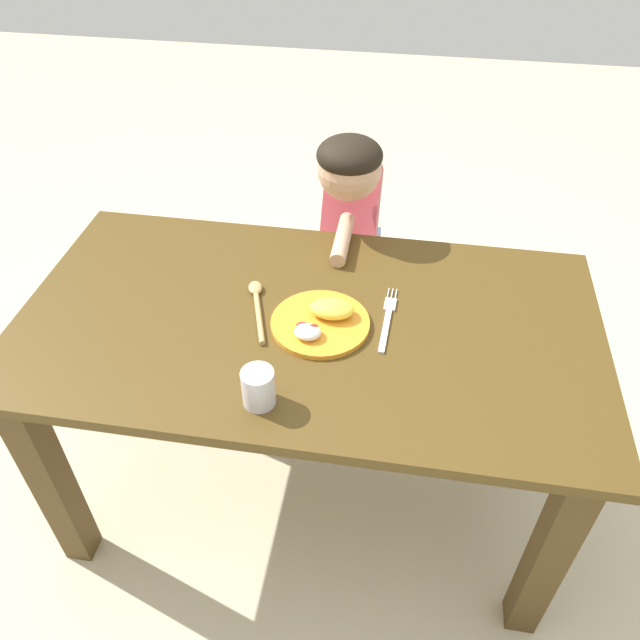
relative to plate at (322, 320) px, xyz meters
The scene contains 7 objects.
ground_plane 0.73m from the plate, 157.37° to the left, with size 8.00×8.00×0.00m, color beige.
dining_table 0.16m from the plate, 157.37° to the left, with size 1.38×0.75×0.71m.
plate is the anchor object (origin of this frame).
fork 0.16m from the plate, 16.03° to the left, with size 0.03×0.23×0.01m.
spoon 0.17m from the plate, 164.66° to the left, with size 0.09×0.22×0.02m.
drinking_cup 0.27m from the plate, 109.40° to the right, with size 0.07×0.07×0.09m, color silver.
person 0.56m from the plate, 89.59° to the left, with size 0.18×0.46×0.98m.
Camera 1 is at (0.21, -1.09, 1.69)m, focal length 35.06 mm.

